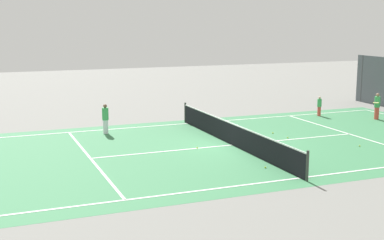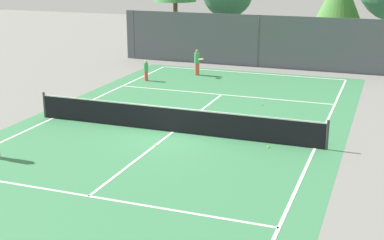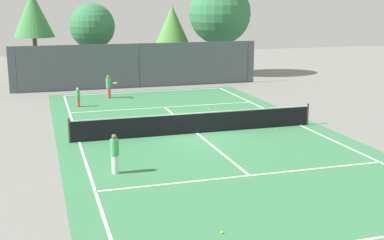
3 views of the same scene
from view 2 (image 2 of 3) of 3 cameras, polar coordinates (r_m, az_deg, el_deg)
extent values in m
plane|color=slate|center=(21.41, -1.99, -1.25)|extent=(80.00, 80.00, 0.00)
cube|color=#387A4C|center=(21.41, -1.99, -1.25)|extent=(13.00, 25.00, 0.00)
cube|color=white|center=(23.96, -14.27, 0.21)|extent=(0.10, 24.00, 0.01)
cube|color=white|center=(20.09, 12.72, -2.88)|extent=(0.10, 24.00, 0.01)
cube|color=white|center=(32.47, 6.05, 4.90)|extent=(11.00, 0.10, 0.01)
cube|color=white|center=(16.07, -10.71, -7.83)|extent=(11.00, 0.10, 0.01)
cube|color=white|center=(27.21, 3.11, 2.67)|extent=(11.00, 0.10, 0.01)
cube|color=white|center=(21.41, -1.99, -1.24)|extent=(0.10, 12.80, 0.01)
cylinder|color=#333833|center=(24.04, -15.15, 1.54)|extent=(0.10, 0.10, 1.10)
cylinder|color=#333833|center=(19.87, 13.96, -1.53)|extent=(0.10, 0.10, 1.10)
cube|color=black|center=(21.27, -2.00, -0.04)|extent=(11.80, 0.03, 0.95)
cube|color=white|center=(21.13, -2.02, 1.26)|extent=(11.80, 0.04, 0.05)
cube|color=#515B60|center=(34.11, 6.98, 8.16)|extent=(18.00, 0.06, 3.20)
cylinder|color=#3F4447|center=(36.98, -6.08, 8.85)|extent=(0.12, 0.12, 3.20)
cylinder|color=#3F4447|center=(34.11, 6.98, 8.16)|extent=(0.12, 0.12, 3.20)
cylinder|color=brown|center=(40.09, -1.73, 9.77)|extent=(0.31, 0.31, 3.52)
cylinder|color=brown|center=(39.34, 14.84, 8.26)|extent=(0.42, 0.42, 2.38)
cylinder|color=brown|center=(37.69, 3.66, 8.95)|extent=(0.45, 0.45, 3.06)
cylinder|color=#E54C3F|center=(30.36, -4.81, 4.62)|extent=(0.20, 0.20, 0.54)
cylinder|color=#3FA559|center=(30.26, -4.83, 5.55)|extent=(0.25, 0.25, 0.47)
sphere|color=beige|center=(30.21, -4.85, 6.12)|extent=(0.15, 0.15, 0.15)
cylinder|color=#E54C3F|center=(31.70, 0.53, 5.33)|extent=(0.25, 0.25, 0.69)
cylinder|color=#3FA559|center=(31.58, 0.54, 6.49)|extent=(0.32, 0.32, 0.61)
sphere|color=#A37556|center=(31.51, 0.54, 7.20)|extent=(0.19, 0.19, 0.19)
cylinder|color=black|center=(31.29, 0.76, 6.45)|extent=(0.16, 0.17, 0.03)
torus|color=yellow|center=(31.06, 0.94, 6.37)|extent=(0.47, 0.47, 0.03)
cylinder|color=silver|center=(31.06, 0.94, 6.37)|extent=(0.39, 0.39, 0.00)
sphere|color=#CCE533|center=(24.25, 0.08, 1.00)|extent=(0.07, 0.07, 0.07)
sphere|color=#CCE533|center=(24.59, -2.65, 1.20)|extent=(0.07, 0.07, 0.07)
sphere|color=#CCE533|center=(19.91, -3.85, -2.59)|extent=(0.07, 0.07, 0.07)
sphere|color=#CCE533|center=(19.84, 7.95, -2.79)|extent=(0.07, 0.07, 0.07)
sphere|color=#CCE533|center=(25.44, 7.32, 1.61)|extent=(0.07, 0.07, 0.07)
camera|label=1|loc=(15.78, 76.97, -0.27)|focal=49.86mm
camera|label=3|loc=(15.25, -83.47, -0.01)|focal=47.87mm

